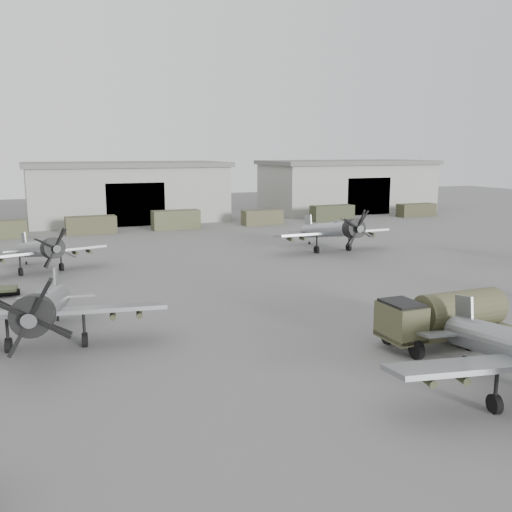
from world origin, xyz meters
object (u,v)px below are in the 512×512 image
(fuel_tanker, at_px, (444,315))
(aircraft_far_1, at_px, (334,230))
(aircraft_mid_1, at_px, (44,308))
(aircraft_far_0, at_px, (41,250))

(fuel_tanker, bearing_deg, aircraft_far_1, 71.75)
(aircraft_mid_1, xyz_separation_m, fuel_tanker, (19.86, -7.37, -0.66))
(aircraft_mid_1, distance_m, aircraft_far_0, 20.47)
(aircraft_far_0, xyz_separation_m, aircraft_far_1, (28.40, -0.54, 0.24))
(aircraft_far_1, xyz_separation_m, fuel_tanker, (-9.09, -27.28, -0.65))
(aircraft_mid_1, height_order, aircraft_far_1, aircraft_mid_1)
(aircraft_far_0, height_order, aircraft_far_1, aircraft_far_1)
(fuel_tanker, bearing_deg, aircraft_mid_1, 159.82)
(aircraft_far_0, xyz_separation_m, fuel_tanker, (19.31, -27.83, -0.41))
(aircraft_far_0, bearing_deg, fuel_tanker, -69.58)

